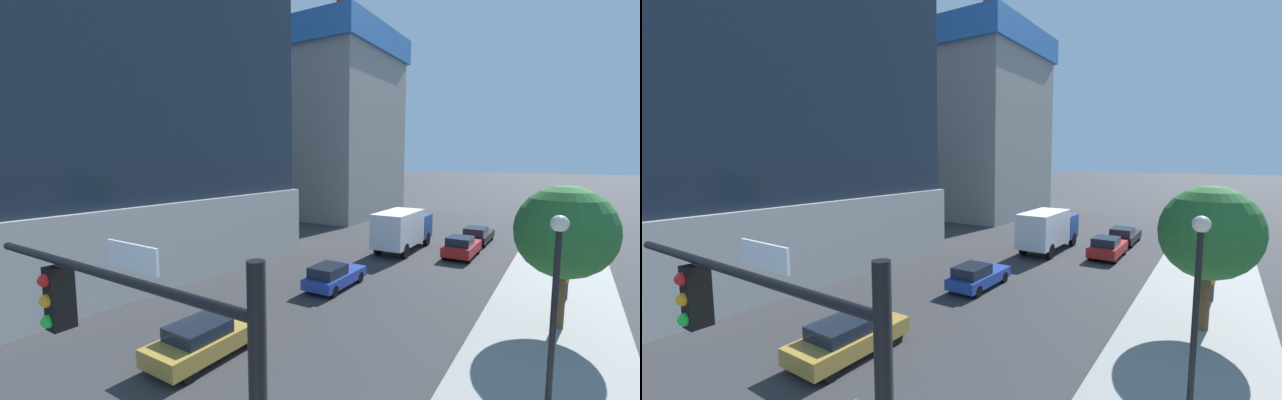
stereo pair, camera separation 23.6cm
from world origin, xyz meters
TOP-DOWN VIEW (x-y plane):
  - sidewalk at (8.47, 20.00)m, footprint 5.41×120.00m
  - construction_building at (-16.67, 41.70)m, footprint 13.89×18.00m
  - traffic_light_pole at (4.12, 2.04)m, footprint 6.34×0.48m
  - street_lamp at (8.62, 10.96)m, footprint 0.44×0.44m
  - street_tree at (8.70, 17.43)m, footprint 3.75×3.75m
  - car_red at (2.46, 27.70)m, footprint 1.89×4.27m
  - car_gold at (-1.81, 8.15)m, footprint 1.85×4.33m
  - car_blue at (-1.81, 17.03)m, footprint 1.74×4.18m
  - car_black at (2.46, 33.31)m, footprint 1.86×4.72m
  - box_truck at (-1.81, 27.27)m, footprint 2.33×7.18m
  - pedestrian_orange_shirt at (8.84, 21.48)m, footprint 0.34×0.34m

SIDE VIEW (x-z plane):
  - sidewalk at x=8.47m, z-range 0.00..0.15m
  - car_blue at x=-1.81m, z-range -0.01..1.37m
  - car_gold at x=-1.81m, z-range 0.00..1.38m
  - car_black at x=2.46m, z-range -0.01..1.40m
  - car_red at x=2.46m, z-range -0.01..1.55m
  - pedestrian_orange_shirt at x=8.84m, z-range 0.17..1.85m
  - box_truck at x=-1.81m, z-range 0.20..3.33m
  - street_lamp at x=8.62m, z-range 1.02..6.48m
  - street_tree at x=8.70m, z-range 1.19..7.05m
  - traffic_light_pole at x=4.12m, z-range 1.27..7.16m
  - construction_building at x=-16.67m, z-range -2.56..27.26m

